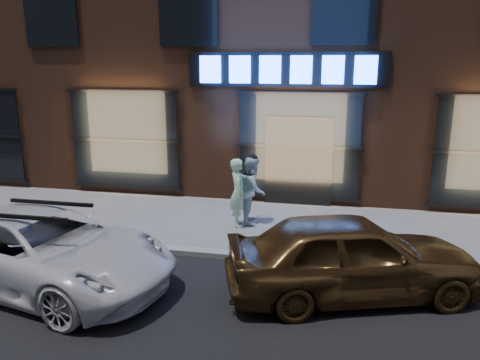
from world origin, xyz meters
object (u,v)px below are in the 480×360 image
object	(u,v)px
man_cap	(253,190)
gold_sedan	(352,256)
man_bowtie	(238,193)
white_suv	(42,249)

from	to	relation	value
man_cap	gold_sedan	bearing A→B (deg)	-154.25
man_bowtie	man_cap	size ratio (longest dim) A/B	1.01
man_cap	white_suv	size ratio (longest dim) A/B	0.34
man_bowtie	white_suv	xyz separation A→B (m)	(-2.70, -3.66, -0.15)
man_cap	white_suv	xyz separation A→B (m)	(-2.98, -4.00, -0.15)
man_bowtie	man_cap	bearing A→B (deg)	-56.04
man_cap	gold_sedan	xyz separation A→B (m)	(2.26, -3.31, -0.11)
man_cap	white_suv	distance (m)	4.99
white_suv	gold_sedan	world-z (taller)	gold_sedan
man_bowtie	gold_sedan	xyz separation A→B (m)	(2.54, -2.97, -0.11)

